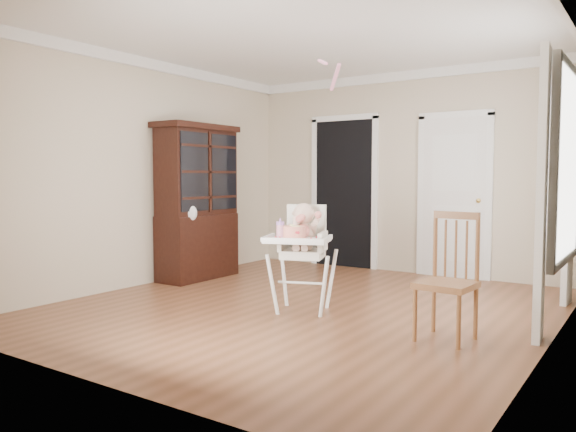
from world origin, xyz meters
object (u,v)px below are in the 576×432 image
Objects in this scene: cake at (294,233)px; sippy_cup at (280,229)px; high_chair at (303,245)px; dining_chair at (448,281)px; china_cabinet at (197,202)px.

cake is 1.42× the size of sippy_cup.
high_chair is 5.61× the size of sippy_cup.
high_chair is 1.48m from dining_chair.
china_cabinet reaches higher than cake.
cake is (0.08, -0.27, 0.14)m from high_chair.
cake is 0.22m from sippy_cup.
china_cabinet is at bearing 153.91° from sippy_cup.
dining_chair is at bearing -14.44° from china_cabinet.
china_cabinet is at bearing 139.65° from high_chair.
high_chair is 2.22m from china_cabinet.
china_cabinet is at bearing 154.60° from cake.
cake is 0.14× the size of china_cabinet.
high_chair is 0.28m from sippy_cup.
sippy_cup is 0.18× the size of dining_chair.
high_chair is 3.95× the size of cake.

